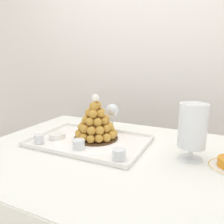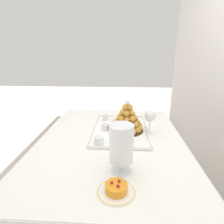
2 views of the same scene
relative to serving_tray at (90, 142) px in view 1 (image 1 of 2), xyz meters
name	(u,v)px [view 1 (image 1 of 2)]	position (x,y,z in m)	size (l,w,h in m)	color
backdrop_wall	(164,52)	(0.16, 0.99, 0.51)	(4.80, 0.10, 2.50)	silver
buffet_table	(112,168)	(0.16, -0.06, -0.09)	(1.38, 1.02, 0.74)	brown
serving_tray	(90,142)	(0.00, 0.00, 0.00)	(0.61, 0.42, 0.02)	white
croquembouche	(96,123)	(0.01, 0.05, 0.10)	(0.25, 0.25, 0.25)	#4C331E
dessert_cup_left	(39,139)	(-0.23, -0.14, 0.02)	(0.05, 0.05, 0.05)	silver
dessert_cup_mid_left	(79,145)	(0.01, -0.12, 0.03)	(0.06, 0.06, 0.05)	silver
dessert_cup_centre	(119,154)	(0.23, -0.14, 0.02)	(0.06, 0.06, 0.05)	silver
creme_brulee_ramekin	(57,135)	(-0.20, -0.03, 0.02)	(0.09, 0.09, 0.03)	white
macaron_goblet	(193,127)	(0.52, 0.01, 0.15)	(0.12, 0.12, 0.26)	white
wine_glass	(112,111)	(0.03, 0.22, 0.13)	(0.08, 0.08, 0.18)	silver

